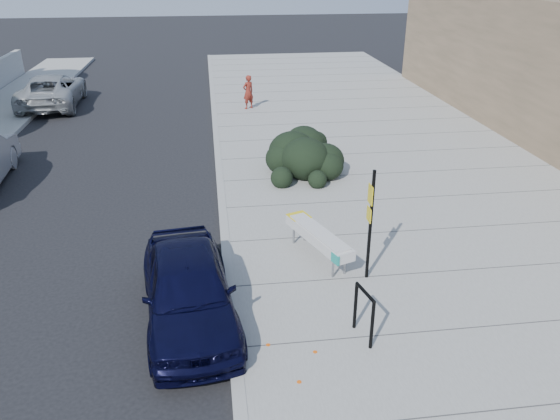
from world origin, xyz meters
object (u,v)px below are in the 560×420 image
(bench, at_px, (318,237))
(bike_rack, at_px, (364,310))
(pedestrian, at_px, (248,92))
(sedan_navy, at_px, (188,289))
(suv_silver, at_px, (52,90))
(sign_post, at_px, (370,219))

(bench, bearing_deg, bike_rack, -105.54)
(pedestrian, bearing_deg, sedan_navy, 50.50)
(sedan_navy, height_order, pedestrian, pedestrian)
(sedan_navy, xyz_separation_m, suv_silver, (-6.70, 17.86, 0.04))
(sedan_navy, relative_size, suv_silver, 0.78)
(bike_rack, relative_size, sign_post, 0.40)
(sign_post, distance_m, suv_silver, 19.98)
(bike_rack, xyz_separation_m, suv_silver, (-9.83, 19.01, 0.00))
(sign_post, distance_m, sedan_navy, 3.95)
(sign_post, bearing_deg, bench, 131.74)
(bench, relative_size, bike_rack, 2.33)
(bike_rack, bearing_deg, sign_post, 59.71)
(bike_rack, height_order, pedestrian, pedestrian)
(bench, bearing_deg, suv_silver, 100.64)
(bike_rack, distance_m, suv_silver, 21.40)
(bike_rack, xyz_separation_m, pedestrian, (-0.75, 16.80, 0.15))
(sign_post, height_order, suv_silver, sign_post)
(bike_rack, relative_size, suv_silver, 0.18)
(bike_rack, bearing_deg, sedan_navy, 147.10)
(bench, height_order, sign_post, sign_post)
(bench, xyz_separation_m, bike_rack, (0.24, -2.97, 0.05))
(bench, distance_m, suv_silver, 18.69)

